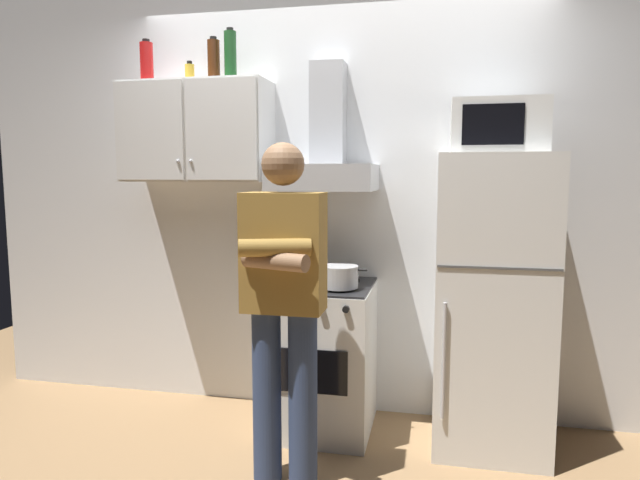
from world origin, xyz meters
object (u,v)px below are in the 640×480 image
at_px(range_hood, 325,156).
at_px(cooking_pot, 339,277).
at_px(microwave, 497,127).
at_px(bottle_spice_jar, 190,73).
at_px(upper_cabinet, 197,132).
at_px(bottle_wine_green, 230,55).
at_px(refrigerator, 491,303).
at_px(bottle_soda_red, 147,62).
at_px(stove_oven, 320,356).
at_px(bottle_rum_dark, 214,60).
at_px(person_standing, 284,300).

height_order(range_hood, cooking_pot, range_hood).
relative_size(range_hood, microwave, 1.56).
bearing_deg(bottle_spice_jar, cooking_pot, -14.43).
height_order(upper_cabinet, cooking_pot, upper_cabinet).
height_order(microwave, bottle_wine_green, bottle_wine_green).
bearing_deg(microwave, bottle_spice_jar, 176.46).
xyz_separation_m(upper_cabinet, refrigerator, (1.75, -0.12, -0.95)).
height_order(refrigerator, bottle_spice_jar, bottle_spice_jar).
height_order(upper_cabinet, microwave, upper_cabinet).
bearing_deg(bottle_soda_red, stove_oven, -4.99).
bearing_deg(bottle_rum_dark, bottle_wine_green, -14.53).
bearing_deg(refrigerator, bottle_rum_dark, 174.65).
distance_m(bottle_rum_dark, bottle_wine_green, 0.12).
bearing_deg(bottle_rum_dark, bottle_spice_jar, -170.32).
bearing_deg(microwave, range_hood, 173.54).
relative_size(stove_oven, person_standing, 0.53).
xyz_separation_m(range_hood, person_standing, (-0.05, -0.73, -0.70)).
distance_m(stove_oven, cooking_pot, 0.53).
xyz_separation_m(person_standing, bottle_rum_dark, (-0.64, 0.76, 1.27)).
distance_m(bottle_soda_red, bottle_wine_green, 0.53).
bearing_deg(bottle_spice_jar, upper_cabinet, -6.66).
relative_size(range_hood, bottle_rum_dark, 2.85).
xyz_separation_m(refrigerator, bottle_rum_dark, (-1.64, 0.15, 1.37)).
distance_m(person_standing, bottle_rum_dark, 1.62).
height_order(cooking_pot, bottle_soda_red, bottle_soda_red).
height_order(microwave, person_standing, microwave).
xyz_separation_m(refrigerator, cooking_pot, (-0.82, -0.12, 0.13)).
bearing_deg(bottle_rum_dark, person_standing, -49.87).
height_order(range_hood, bottle_soda_red, bottle_soda_red).
distance_m(upper_cabinet, refrigerator, 2.00).
distance_m(range_hood, person_standing, 1.01).
height_order(upper_cabinet, stove_oven, upper_cabinet).
bearing_deg(stove_oven, bottle_rum_dark, 167.39).
xyz_separation_m(person_standing, bottle_soda_red, (-1.05, 0.70, 1.27)).
bearing_deg(microwave, bottle_wine_green, 176.06).
xyz_separation_m(cooking_pot, bottle_soda_red, (-1.23, 0.22, 1.24)).
xyz_separation_m(cooking_pot, bottle_spice_jar, (-0.97, 0.25, 1.17)).
xyz_separation_m(refrigerator, bottle_wine_green, (-1.52, 0.12, 1.39)).
height_order(bottle_soda_red, bottle_spice_jar, bottle_soda_red).
height_order(stove_oven, bottle_rum_dark, bottle_rum_dark).
distance_m(cooking_pot, bottle_spice_jar, 1.54).
distance_m(refrigerator, bottle_soda_red, 2.47).
bearing_deg(bottle_wine_green, bottle_spice_jar, 178.74).
bearing_deg(cooking_pot, stove_oven, 137.51).
bearing_deg(bottle_wine_green, upper_cabinet, 179.61).
bearing_deg(range_hood, microwave, -6.46).
relative_size(upper_cabinet, bottle_spice_jar, 7.35).
distance_m(upper_cabinet, cooking_pot, 1.26).
relative_size(range_hood, bottle_soda_red, 2.94).
relative_size(upper_cabinet, refrigerator, 0.56).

